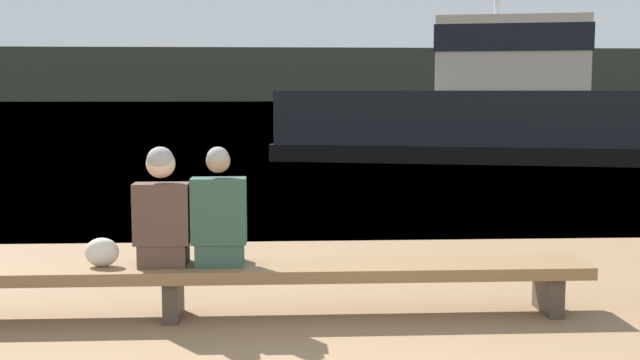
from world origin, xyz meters
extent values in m
plane|color=#426B8E|center=(0.00, 125.73, 0.00)|extent=(240.00, 240.00, 0.00)
cube|color=#424738|center=(0.00, 146.59, 4.80)|extent=(600.00, 12.00, 9.60)
cube|color=brown|center=(-1.18, 2.48, 0.37)|extent=(6.70, 0.53, 0.10)
cube|color=#42382D|center=(1.87, 2.48, 0.16)|extent=(0.12, 0.45, 0.32)
cube|color=#42382D|center=(-1.18, 2.48, 0.16)|extent=(0.12, 0.45, 0.32)
cube|color=#4C382D|center=(-1.26, 2.54, 0.51)|extent=(0.38, 0.35, 0.18)
cube|color=#4C382D|center=(-1.26, 2.46, 0.85)|extent=(0.43, 0.22, 0.48)
sphere|color=beige|center=(-1.26, 2.46, 1.24)|extent=(0.23, 0.23, 0.23)
sphere|color=gray|center=(-1.26, 2.45, 1.27)|extent=(0.21, 0.21, 0.21)
cube|color=#2D4C3D|center=(-0.81, 2.54, 0.51)|extent=(0.38, 0.35, 0.18)
cube|color=#2D4C3D|center=(-0.81, 2.46, 0.87)|extent=(0.43, 0.22, 0.52)
sphere|color=tan|center=(-0.81, 2.46, 1.26)|extent=(0.19, 0.19, 0.19)
sphere|color=gray|center=(-0.81, 2.45, 1.29)|extent=(0.18, 0.18, 0.18)
ellipsoid|color=beige|center=(-1.74, 2.50, 0.54)|extent=(0.27, 0.17, 0.23)
cube|color=black|center=(5.18, 16.89, 0.91)|extent=(11.21, 5.19, 1.82)
cube|color=black|center=(5.18, 16.89, 0.22)|extent=(11.45, 5.35, 0.44)
cube|color=beige|center=(5.71, 16.76, 2.77)|extent=(4.08, 2.47, 1.89)
cube|color=black|center=(5.71, 16.76, 3.15)|extent=(4.17, 2.54, 0.68)
camera|label=1|loc=(-0.36, -3.83, 1.81)|focal=45.00mm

